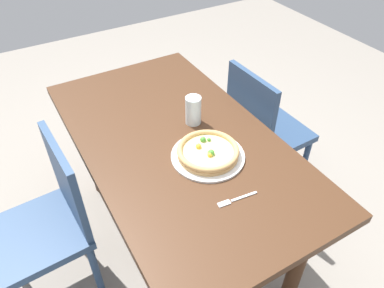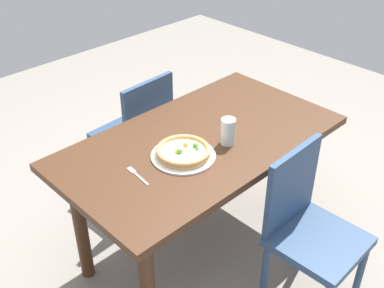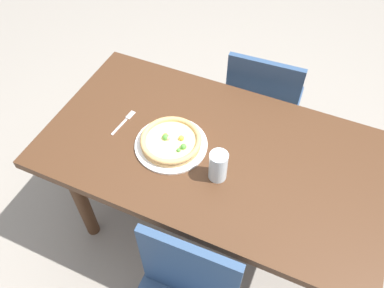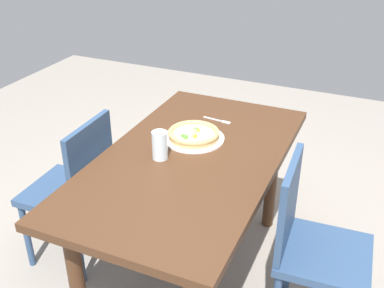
{
  "view_description": "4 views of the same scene",
  "coord_description": "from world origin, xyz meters",
  "px_view_note": "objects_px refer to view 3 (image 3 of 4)",
  "views": [
    {
      "loc": [
        -1.13,
        0.58,
        1.81
      ],
      "look_at": [
        -0.09,
        -0.03,
        0.77
      ],
      "focal_mm": 34.26,
      "sensor_mm": 36.0,
      "label": 1
    },
    {
      "loc": [
        -1.47,
        -1.45,
        2.08
      ],
      "look_at": [
        -0.09,
        -0.03,
        0.77
      ],
      "focal_mm": 44.89,
      "sensor_mm": 36.0,
      "label": 2
    },
    {
      "loc": [
        0.34,
        -0.98,
        2.04
      ],
      "look_at": [
        -0.09,
        -0.03,
        0.77
      ],
      "focal_mm": 36.0,
      "sensor_mm": 36.0,
      "label": 3
    },
    {
      "loc": [
        1.76,
        0.78,
        1.86
      ],
      "look_at": [
        -0.09,
        -0.03,
        0.77
      ],
      "focal_mm": 43.53,
      "sensor_mm": 36.0,
      "label": 4
    }
  ],
  "objects_px": {
    "plate": "(171,145)",
    "dining_table": "(212,163)",
    "pizza": "(171,141)",
    "fork": "(125,121)",
    "drinking_glass": "(218,166)",
    "chair_far": "(262,104)"
  },
  "relations": [
    {
      "from": "fork",
      "to": "drinking_glass",
      "type": "relative_size",
      "value": 1.19
    },
    {
      "from": "dining_table",
      "to": "drinking_glass",
      "type": "distance_m",
      "value": 0.22
    },
    {
      "from": "plate",
      "to": "dining_table",
      "type": "bearing_deg",
      "value": 18.1
    },
    {
      "from": "dining_table",
      "to": "plate",
      "type": "xyz_separation_m",
      "value": [
        -0.17,
        -0.06,
        0.11
      ]
    },
    {
      "from": "pizza",
      "to": "drinking_glass",
      "type": "xyz_separation_m",
      "value": [
        0.24,
        -0.07,
        0.04
      ]
    },
    {
      "from": "plate",
      "to": "pizza",
      "type": "distance_m",
      "value": 0.03
    },
    {
      "from": "dining_table",
      "to": "plate",
      "type": "height_order",
      "value": "plate"
    },
    {
      "from": "drinking_glass",
      "to": "dining_table",
      "type": "bearing_deg",
      "value": 119.08
    },
    {
      "from": "fork",
      "to": "drinking_glass",
      "type": "distance_m",
      "value": 0.51
    },
    {
      "from": "dining_table",
      "to": "chair_far",
      "type": "height_order",
      "value": "chair_far"
    },
    {
      "from": "plate",
      "to": "drinking_glass",
      "type": "distance_m",
      "value": 0.26
    },
    {
      "from": "dining_table",
      "to": "drinking_glass",
      "type": "xyz_separation_m",
      "value": [
        0.07,
        -0.12,
        0.17
      ]
    },
    {
      "from": "chair_far",
      "to": "drinking_glass",
      "type": "relative_size",
      "value": 6.29
    },
    {
      "from": "fork",
      "to": "dining_table",
      "type": "bearing_deg",
      "value": -81.78
    },
    {
      "from": "dining_table",
      "to": "pizza",
      "type": "bearing_deg",
      "value": -161.87
    },
    {
      "from": "pizza",
      "to": "chair_far",
      "type": "bearing_deg",
      "value": 70.7
    },
    {
      "from": "dining_table",
      "to": "plate",
      "type": "distance_m",
      "value": 0.21
    },
    {
      "from": "fork",
      "to": "drinking_glass",
      "type": "bearing_deg",
      "value": -96.25
    },
    {
      "from": "plate",
      "to": "fork",
      "type": "distance_m",
      "value": 0.26
    },
    {
      "from": "plate",
      "to": "drinking_glass",
      "type": "relative_size",
      "value": 2.27
    },
    {
      "from": "plate",
      "to": "fork",
      "type": "bearing_deg",
      "value": 170.57
    },
    {
      "from": "dining_table",
      "to": "pizza",
      "type": "relative_size",
      "value": 5.59
    }
  ]
}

